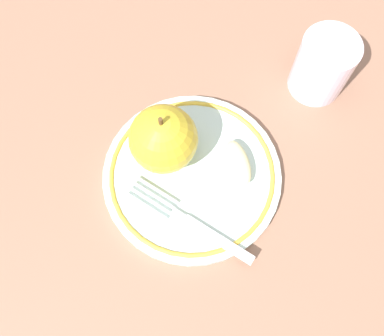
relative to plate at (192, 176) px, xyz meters
name	(u,v)px	position (x,y,z in m)	size (l,w,h in m)	color
ground_plane	(178,167)	(0.02, -0.01, -0.01)	(2.00, 2.00, 0.00)	#90654F
plate	(192,176)	(0.00, 0.00, 0.00)	(0.23, 0.23, 0.02)	silver
apple_red_whole	(163,139)	(0.04, -0.03, 0.05)	(0.08, 0.08, 0.09)	gold
apple_slice_front	(238,159)	(-0.06, -0.02, 0.02)	(0.06, 0.03, 0.02)	beige
fork	(194,224)	(-0.01, 0.07, 0.01)	(0.16, 0.10, 0.00)	silver
drinking_glass	(323,66)	(-0.17, -0.15, 0.04)	(0.07, 0.07, 0.09)	silver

